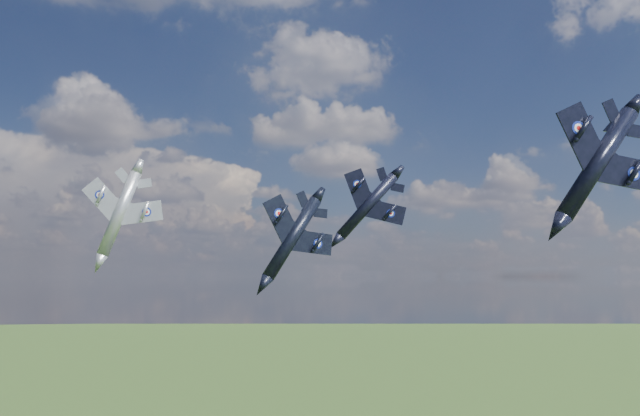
{
  "coord_description": "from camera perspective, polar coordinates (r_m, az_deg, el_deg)",
  "views": [
    {
      "loc": [
        -10.09,
        -54.8,
        75.33
      ],
      "look_at": [
        -0.11,
        15.66,
        83.17
      ],
      "focal_mm": 35.0,
      "sensor_mm": 36.0,
      "label": 1
    }
  ],
  "objects": [
    {
      "name": "jet_lead_navy",
      "position": [
        67.68,
        -2.55,
        -2.74
      ],
      "size": [
        14.19,
        16.7,
        8.06
      ],
      "primitive_type": null,
      "rotation": [
        0.0,
        0.59,
        0.34
      ],
      "color": "black"
    },
    {
      "name": "jet_right_navy",
      "position": [
        56.39,
        24.02,
        3.72
      ],
      "size": [
        11.64,
        15.98,
        9.1
      ],
      "primitive_type": null,
      "rotation": [
        0.0,
        0.63,
        0.06
      ],
      "color": "black"
    },
    {
      "name": "jet_high_navy",
      "position": [
        85.74,
        4.36,
        0.19
      ],
      "size": [
        12.96,
        16.94,
        9.67
      ],
      "primitive_type": null,
      "rotation": [
        0.0,
        0.73,
        -0.19
      ],
      "color": "black"
    },
    {
      "name": "jet_left_silver",
      "position": [
        86.1,
        -17.87,
        -0.47
      ],
      "size": [
        12.39,
        16.36,
        6.99
      ],
      "primitive_type": null,
      "rotation": [
        0.0,
        0.34,
        0.03
      ],
      "color": "#94979E"
    }
  ]
}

